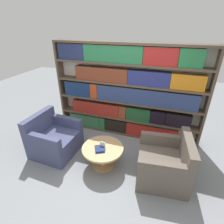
# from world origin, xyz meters

# --- Properties ---
(ground_plane) EXTENTS (14.00, 14.00, 0.00)m
(ground_plane) POSITION_xyz_m (0.00, 0.00, 0.00)
(ground_plane) COLOR gray
(bookshelf) EXTENTS (3.49, 0.30, 2.23)m
(bookshelf) POSITION_xyz_m (-0.00, 1.48, 1.12)
(bookshelf) COLOR silver
(bookshelf) RESTS_ON ground_plane
(armchair_left) EXTENTS (0.90, 0.94, 0.88)m
(armchair_left) POSITION_xyz_m (-1.28, 0.26, 0.31)
(armchair_left) COLOR #42476B
(armchair_left) RESTS_ON ground_plane
(armchair_right) EXTENTS (0.96, 0.99, 0.88)m
(armchair_right) POSITION_xyz_m (1.05, 0.26, 0.31)
(armchair_right) COLOR brown
(armchair_right) RESTS_ON ground_plane
(coffee_table) EXTENTS (0.80, 0.80, 0.44)m
(coffee_table) POSITION_xyz_m (-0.12, 0.19, 0.32)
(coffee_table) COLOR tan
(coffee_table) RESTS_ON ground_plane
(table_sign) EXTENTS (0.11, 0.06, 0.13)m
(table_sign) POSITION_xyz_m (-0.12, 0.19, 0.50)
(table_sign) COLOR black
(table_sign) RESTS_ON coffee_table
(stray_book) EXTENTS (0.25, 0.26, 0.04)m
(stray_book) POSITION_xyz_m (-0.15, 0.11, 0.46)
(stray_book) COLOR navy
(stray_book) RESTS_ON coffee_table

